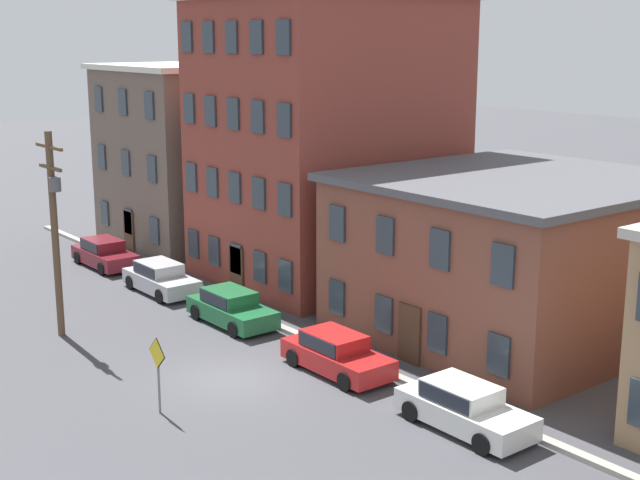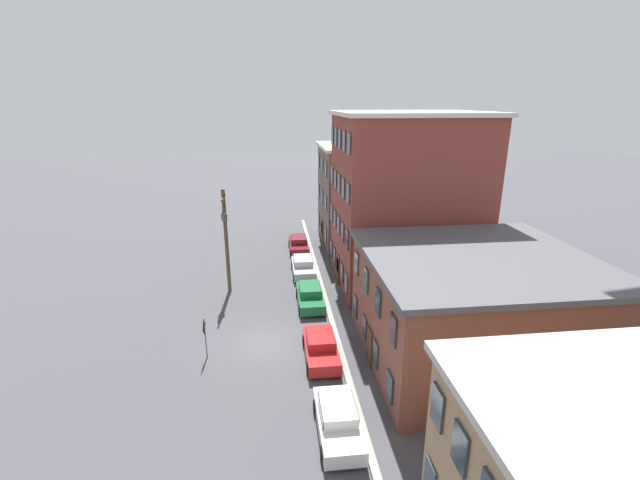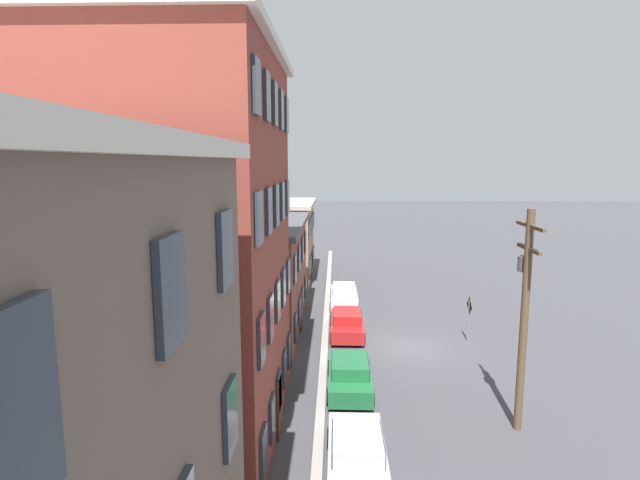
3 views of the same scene
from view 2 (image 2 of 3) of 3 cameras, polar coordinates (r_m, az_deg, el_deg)
name	(u,v)px [view 2 (image 2 of 3)]	position (r m, az deg, el deg)	size (l,w,h in m)	color
ground_plane	(265,344)	(27.33, -7.39, -13.59)	(200.00, 200.00, 0.00)	#424247
kerb_strip	(337,338)	(27.54, 2.25, -12.99)	(56.00, 0.36, 0.16)	#9E998E
apartment_corner	(369,194)	(45.03, 6.53, 6.12)	(9.52, 10.19, 10.10)	#66564C
apartment_midblock	(405,201)	(34.53, 11.31, 5.17)	(10.09, 11.00, 13.55)	brown
apartment_far	(472,308)	(25.86, 19.66, -8.48)	(11.58, 12.09, 6.34)	brown
car_maroon	(299,243)	(42.68, -2.86, -0.46)	(4.40, 1.92, 1.43)	maroon
car_silver	(303,266)	(36.98, -2.27, -3.42)	(4.40, 1.92, 1.43)	#B7B7BC
car_green	(310,295)	(31.57, -1.31, -7.32)	(4.40, 1.92, 1.43)	#1E6638
car_red	(321,346)	(25.55, 0.10, -13.91)	(4.40, 1.92, 1.43)	#B21E1E
car_white	(338,418)	(20.74, 2.40, -22.64)	(4.40, 1.92, 1.43)	silver
caution_sign	(205,332)	(25.91, -15.13, -11.71)	(1.03, 0.08, 2.52)	slate
utility_pole	(226,236)	(33.02, -12.43, 0.55)	(2.40, 0.44, 8.14)	brown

